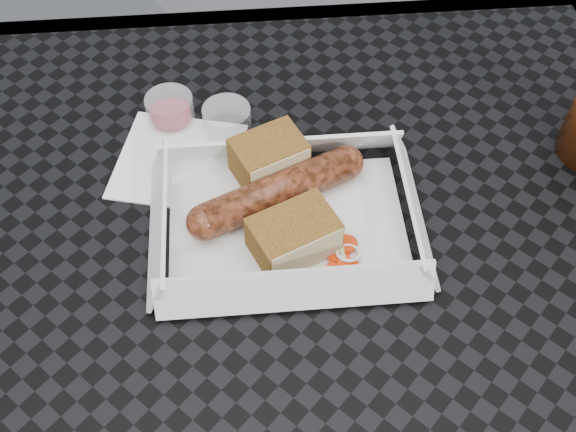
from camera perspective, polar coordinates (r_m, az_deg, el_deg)
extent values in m
cube|color=black|center=(0.65, 0.66, -5.95)|extent=(0.80, 0.80, 0.01)
cube|color=black|center=(0.92, -1.60, 14.88)|extent=(0.80, 0.03, 0.03)
cylinder|color=black|center=(1.20, -18.05, -1.82)|extent=(0.03, 0.03, 0.73)
cylinder|color=black|center=(1.22, 15.59, 0.40)|extent=(0.03, 0.03, 0.73)
cube|color=white|center=(0.68, -0.07, -0.76)|extent=(0.22, 0.15, 0.00)
cylinder|color=brown|center=(0.68, -0.83, 1.94)|extent=(0.15, 0.09, 0.03)
sphere|color=brown|center=(0.71, 4.61, 4.21)|extent=(0.03, 0.03, 0.03)
sphere|color=brown|center=(0.66, -6.61, -0.49)|extent=(0.03, 0.03, 0.03)
cube|color=brown|center=(0.70, -1.52, 4.64)|extent=(0.08, 0.07, 0.04)
cube|color=brown|center=(0.65, 0.45, -1.53)|extent=(0.09, 0.08, 0.04)
cylinder|color=red|center=(0.66, 3.85, -3.13)|extent=(0.02, 0.02, 0.00)
torus|color=white|center=(0.65, 4.61, -3.49)|extent=(0.02, 0.02, 0.00)
cube|color=#B2D17F|center=(0.66, 4.77, -2.91)|extent=(0.02, 0.02, 0.00)
cube|color=white|center=(0.74, -8.67, 4.35)|extent=(0.15, 0.15, 0.00)
cylinder|color=maroon|center=(0.77, -9.30, 8.31)|extent=(0.05, 0.05, 0.03)
cylinder|color=silver|center=(0.75, -4.84, 7.57)|extent=(0.05, 0.05, 0.03)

